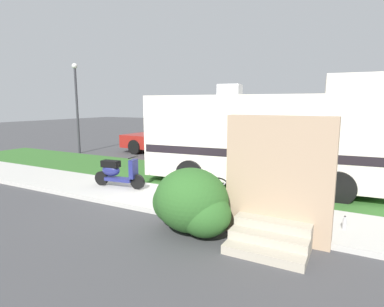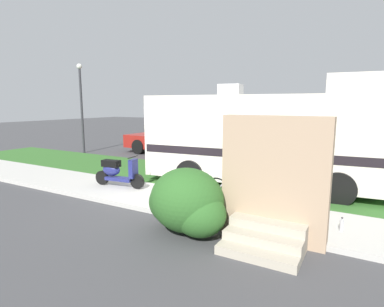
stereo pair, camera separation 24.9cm
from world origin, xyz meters
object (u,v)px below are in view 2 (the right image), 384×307
Objects in this scene: bottle_green at (342,225)px; street_lamp_post at (81,100)px; scooter at (117,172)px; motorhome_rv at (266,136)px; bicycle at (237,192)px; pickup_truck_near at (181,136)px.

bottle_green is 14.10m from street_lamp_post.
scooter is 6.24m from bottle_green.
motorhome_rv is at bearing -10.53° from street_lamp_post.
bottle_green is at bearing -6.38° from bicycle.
bicycle is at bearing 173.62° from bottle_green.
pickup_truck_near reaches higher than scooter.
scooter reaches higher than bicycle.
scooter is at bearing -74.88° from pickup_truck_near.
scooter is at bearing -144.67° from motorhome_rv.
motorhome_rv is 2.96m from bicycle.
street_lamp_post is (-4.94, -1.97, 1.85)m from pickup_truck_near.
scooter is 8.46m from street_lamp_post.
bicycle is at bearing -1.10° from scooter.
pickup_truck_near is 10.61m from bottle_green.
street_lamp_post reaches higher than scooter.
motorhome_rv is 4.29× the size of scooter.
bottle_green is (2.44, -3.01, -1.37)m from motorhome_rv.
scooter is 0.98× the size of bicycle.
bicycle is (3.90, -0.07, -0.07)m from scooter.
bottle_green is (8.00, -6.93, -0.72)m from pickup_truck_near.
motorhome_rv is 4.11m from bottle_green.
bottle_green is 0.06× the size of street_lamp_post.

